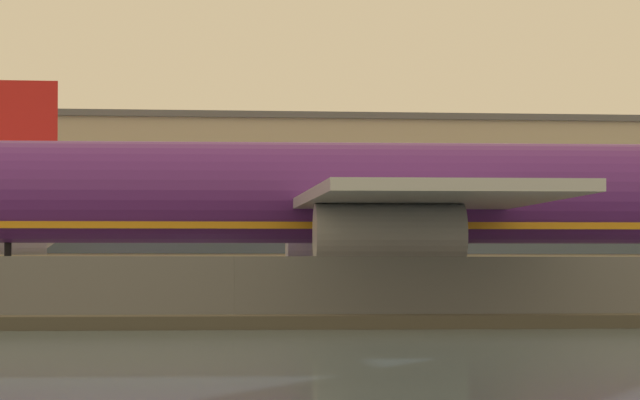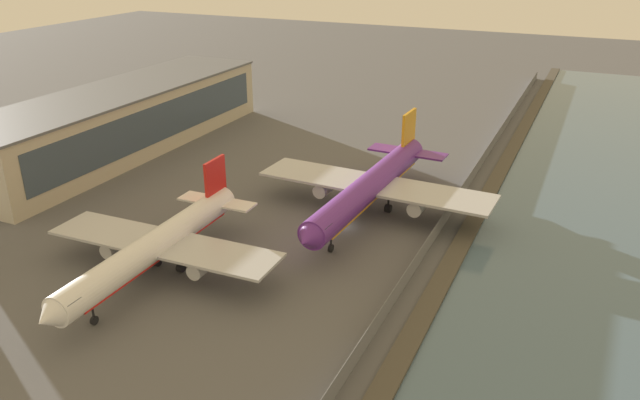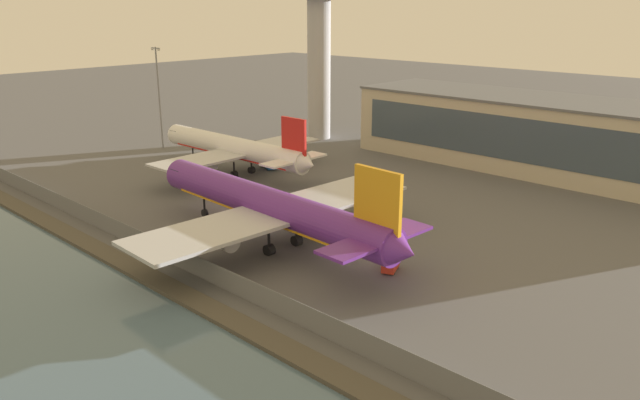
{
  "view_description": "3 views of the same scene",
  "coord_description": "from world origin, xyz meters",
  "px_view_note": "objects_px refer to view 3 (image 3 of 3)",
  "views": [
    {
      "loc": [
        -5.78,
        -89.63,
        2.13
      ],
      "look_at": [
        5.2,
        -1.85,
        5.51
      ],
      "focal_mm": 105.0,
      "sensor_mm": 36.0,
      "label": 1
    },
    {
      "loc": [
        -91.26,
        -37.2,
        47.31
      ],
      "look_at": [
        -0.23,
        4.29,
        4.44
      ],
      "focal_mm": 35.0,
      "sensor_mm": 36.0,
      "label": 2
    },
    {
      "loc": [
        68.18,
        -56.89,
        32.36
      ],
      "look_at": [
        5.81,
        8.67,
        3.76
      ],
      "focal_mm": 35.0,
      "sensor_mm": 36.0,
      "label": 3
    }
  ],
  "objects_px": {
    "apron_light_mast_apron_west": "(159,93)",
    "cargo_jet_purple": "(271,207)",
    "passenger_jet_white_red": "(235,149)",
    "control_tower": "(319,42)",
    "ops_van": "(269,162)",
    "baggage_tug": "(390,265)"
  },
  "relations": [
    {
      "from": "cargo_jet_purple",
      "to": "apron_light_mast_apron_west",
      "type": "bearing_deg",
      "value": 159.69
    },
    {
      "from": "apron_light_mast_apron_west",
      "to": "ops_van",
      "type": "bearing_deg",
      "value": 8.78
    },
    {
      "from": "control_tower",
      "to": "ops_van",
      "type": "bearing_deg",
      "value": -65.25
    },
    {
      "from": "passenger_jet_white_red",
      "to": "control_tower",
      "type": "bearing_deg",
      "value": 107.98
    },
    {
      "from": "control_tower",
      "to": "apron_light_mast_apron_west",
      "type": "bearing_deg",
      "value": -118.59
    },
    {
      "from": "cargo_jet_purple",
      "to": "ops_van",
      "type": "xyz_separation_m",
      "value": [
        -32.38,
        28.58,
        -4.34
      ]
    },
    {
      "from": "cargo_jet_purple",
      "to": "baggage_tug",
      "type": "relative_size",
      "value": 14.3
    },
    {
      "from": "passenger_jet_white_red",
      "to": "apron_light_mast_apron_west",
      "type": "xyz_separation_m",
      "value": [
        -30.12,
        2.57,
        7.8
      ]
    },
    {
      "from": "passenger_jet_white_red",
      "to": "baggage_tug",
      "type": "bearing_deg",
      "value": -18.07
    },
    {
      "from": "cargo_jet_purple",
      "to": "apron_light_mast_apron_west",
      "type": "distance_m",
      "value": 68.63
    },
    {
      "from": "ops_van",
      "to": "control_tower",
      "type": "distance_m",
      "value": 38.73
    },
    {
      "from": "ops_van",
      "to": "control_tower",
      "type": "xyz_separation_m",
      "value": [
        -13.28,
        28.8,
        22.23
      ]
    },
    {
      "from": "baggage_tug",
      "to": "control_tower",
      "type": "height_order",
      "value": "control_tower"
    },
    {
      "from": "apron_light_mast_apron_west",
      "to": "cargo_jet_purple",
      "type": "bearing_deg",
      "value": -20.31
    },
    {
      "from": "passenger_jet_white_red",
      "to": "apron_light_mast_apron_west",
      "type": "distance_m",
      "value": 31.22
    },
    {
      "from": "baggage_tug",
      "to": "ops_van",
      "type": "bearing_deg",
      "value": 154.08
    },
    {
      "from": "cargo_jet_purple",
      "to": "ops_van",
      "type": "relative_size",
      "value": 9.11
    },
    {
      "from": "cargo_jet_purple",
      "to": "passenger_jet_white_red",
      "type": "bearing_deg",
      "value": 148.07
    },
    {
      "from": "ops_van",
      "to": "passenger_jet_white_red",
      "type": "bearing_deg",
      "value": -101.46
    },
    {
      "from": "passenger_jet_white_red",
      "to": "control_tower",
      "type": "relative_size",
      "value": 1.06
    },
    {
      "from": "ops_van",
      "to": "apron_light_mast_apron_west",
      "type": "height_order",
      "value": "apron_light_mast_apron_west"
    },
    {
      "from": "ops_van",
      "to": "apron_light_mast_apron_west",
      "type": "bearing_deg",
      "value": -171.22
    }
  ]
}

